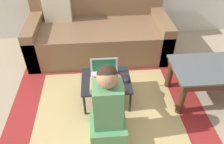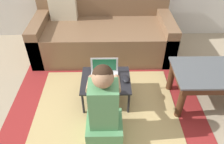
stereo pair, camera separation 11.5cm
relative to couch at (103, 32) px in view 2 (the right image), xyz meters
name	(u,v)px [view 2 (the right image)]	position (x,y,z in m)	size (l,w,h in m)	color
ground_plane	(119,113)	(0.18, -1.23, -0.29)	(16.00, 16.00, 0.00)	gray
area_rug	(106,115)	(0.05, -1.26, -0.28)	(2.05, 1.97, 0.01)	maroon
couch	(103,32)	(0.00, 0.00, 0.00)	(1.84, 0.91, 0.82)	brown
laptop_desk	(106,82)	(0.05, -1.03, -0.03)	(0.51, 0.44, 0.29)	black
laptop	(104,74)	(0.03, -0.98, 0.04)	(0.28, 0.18, 0.19)	silver
computer_mouse	(126,79)	(0.26, -1.04, 0.02)	(0.07, 0.11, 0.04)	black
person_seated	(104,110)	(0.03, -1.49, 0.06)	(0.32, 0.43, 0.81)	#518E5B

